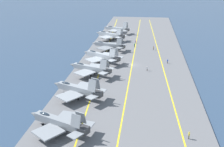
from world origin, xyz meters
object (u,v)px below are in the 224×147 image
(parked_jet_third, at_px, (78,89))
(parked_jet_fifth, at_px, (101,56))
(crew_yellow_vest, at_px, (189,135))
(crew_purple_vest, at_px, (136,42))
(crew_blue_vest, at_px, (168,61))
(parked_jet_seventh, at_px, (110,35))
(parked_jet_sixth, at_px, (109,45))
(crew_green_vest, at_px, (135,45))
(parked_jet_eighth, at_px, (117,29))
(parked_jet_second, at_px, (59,122))
(crew_white_vest, at_px, (147,68))
(crew_brown_vest, at_px, (154,48))
(parked_jet_fourth, at_px, (91,68))

(parked_jet_third, xyz_separation_m, parked_jet_fifth, (32.47, -1.38, -0.10))
(parked_jet_third, distance_m, crew_yellow_vest, 32.73)
(crew_purple_vest, bearing_deg, crew_blue_vest, -155.51)
(parked_jet_seventh, bearing_deg, parked_jet_sixth, -174.57)
(crew_yellow_vest, xyz_separation_m, crew_green_vest, (72.96, 15.01, -0.04))
(parked_jet_eighth, bearing_deg, crew_green_vest, -158.36)
(parked_jet_fifth, xyz_separation_m, crew_green_vest, (23.49, -11.53, -1.52))
(parked_jet_second, height_order, crew_white_vest, parked_jet_second)
(crew_brown_vest, relative_size, crew_purple_vest, 1.04)
(parked_jet_third, height_order, crew_yellow_vest, parked_jet_third)
(crew_green_vest, distance_m, crew_blue_vest, 26.19)
(crew_yellow_vest, bearing_deg, parked_jet_second, 91.00)
(parked_jet_fifth, height_order, crew_green_vest, parked_jet_fifth)
(parked_jet_sixth, height_order, crew_brown_vest, parked_jet_sixth)
(parked_jet_sixth, bearing_deg, parked_jet_fifth, 178.51)
(parked_jet_eighth, bearing_deg, parked_jet_fifth, 179.68)
(crew_yellow_vest, relative_size, crew_brown_vest, 1.03)
(parked_jet_third, height_order, parked_jet_eighth, parked_jet_eighth)
(parked_jet_third, bearing_deg, parked_jet_second, -179.84)
(parked_jet_seventh, bearing_deg, crew_white_vest, -156.79)
(parked_jet_seventh, relative_size, crew_purple_vest, 10.16)
(crew_white_vest, xyz_separation_m, crew_purple_vest, (38.27, 5.74, -0.05))
(parked_jet_eighth, relative_size, crew_white_vest, 9.10)
(crew_white_vest, distance_m, crew_purple_vest, 38.70)
(parked_jet_second, bearing_deg, parked_jet_sixth, -1.51)
(parked_jet_fourth, bearing_deg, crew_white_vest, -70.44)
(parked_jet_third, bearing_deg, crew_yellow_vest, -121.34)
(crew_yellow_vest, bearing_deg, parked_jet_seventh, 18.06)
(parked_jet_seventh, distance_m, crew_yellow_vest, 89.98)
(crew_blue_vest, bearing_deg, parked_jet_fifth, 92.49)
(parked_jet_sixth, distance_m, parked_jet_seventh, 18.92)
(parked_jet_third, distance_m, crew_purple_vest, 64.14)
(parked_jet_second, distance_m, crew_blue_vest, 57.50)
(parked_jet_fifth, xyz_separation_m, crew_blue_vest, (1.09, -25.10, -1.50))
(parked_jet_third, distance_m, parked_jet_fourth, 17.78)
(crew_brown_vest, bearing_deg, parked_jet_seventh, 52.78)
(crew_brown_vest, bearing_deg, crew_yellow_vest, -174.70)
(crew_white_vest, bearing_deg, crew_green_vest, 10.81)
(crew_green_vest, bearing_deg, crew_blue_vest, -148.79)
(parked_jet_eighth, distance_m, crew_green_vest, 30.55)
(parked_jet_seventh, xyz_separation_m, crew_yellow_vest, (-85.53, -27.89, -1.64))
(parked_jet_sixth, relative_size, parked_jet_seventh, 0.97)
(parked_jet_fifth, height_order, crew_brown_vest, parked_jet_fifth)
(crew_yellow_vest, bearing_deg, parked_jet_sixth, 21.37)
(crew_brown_vest, bearing_deg, crew_green_vest, 66.49)
(parked_jet_fourth, xyz_separation_m, crew_yellow_vest, (-34.78, -27.84, -1.54))
(parked_jet_eighth, bearing_deg, crew_purple_vest, -151.87)
(parked_jet_seventh, height_order, crew_purple_vest, parked_jet_seventh)
(crew_purple_vest, bearing_deg, parked_jet_seventh, 66.29)
(crew_green_vest, bearing_deg, parked_jet_seventh, 45.69)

